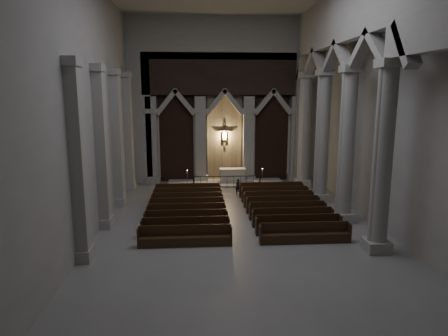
% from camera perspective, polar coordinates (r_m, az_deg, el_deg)
% --- Properties ---
extents(room, '(24.00, 24.10, 12.00)m').
position_cam_1_polar(room, '(18.31, 2.82, 13.53)').
color(room, gray).
rests_on(room, ground).
extents(sanctuary_wall, '(14.00, 0.77, 12.00)m').
position_cam_1_polar(sanctuary_wall, '(29.78, 0.09, 10.63)').
color(sanctuary_wall, '#A6A39B').
rests_on(sanctuary_wall, ground).
extents(right_arcade, '(1.00, 24.00, 12.00)m').
position_cam_1_polar(right_arcade, '(20.98, 17.87, 13.32)').
color(right_arcade, '#A6A39B').
rests_on(right_arcade, ground).
extents(left_pilasters, '(0.60, 13.00, 8.03)m').
position_cam_1_polar(left_pilasters, '(22.32, -15.91, 3.15)').
color(left_pilasters, '#A6A39B').
rests_on(left_pilasters, ground).
extents(sanctuary_step, '(8.50, 2.60, 0.15)m').
position_cam_1_polar(sanctuary_step, '(29.61, 0.22, -2.14)').
color(sanctuary_step, '#A6A39B').
rests_on(sanctuary_step, ground).
extents(altar, '(1.91, 0.77, 0.97)m').
position_cam_1_polar(altar, '(29.71, 1.23, -0.98)').
color(altar, '#BDB6A6').
rests_on(altar, sanctuary_step).
extents(altar_rail, '(4.76, 0.09, 0.93)m').
position_cam_1_polar(altar_rail, '(28.08, 0.45, -1.72)').
color(altar_rail, black).
rests_on(altar_rail, ground).
extents(candle_stand_left, '(0.21, 0.21, 1.25)m').
position_cam_1_polar(candle_stand_left, '(28.60, -5.24, -2.11)').
color(candle_stand_left, '#B88038').
rests_on(candle_stand_left, ground).
extents(candle_stand_right, '(0.24, 0.24, 1.44)m').
position_cam_1_polar(candle_stand_right, '(28.31, 5.47, -2.14)').
color(candle_stand_right, '#B88038').
rests_on(candle_stand_right, ground).
extents(pews, '(9.55, 8.59, 0.93)m').
position_cam_1_polar(pews, '(21.99, 1.78, -6.17)').
color(pews, black).
rests_on(pews, ground).
extents(worshipper, '(0.43, 0.33, 1.06)m').
position_cam_1_polar(worshipper, '(26.45, 2.04, -2.72)').
color(worshipper, black).
rests_on(worshipper, ground).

